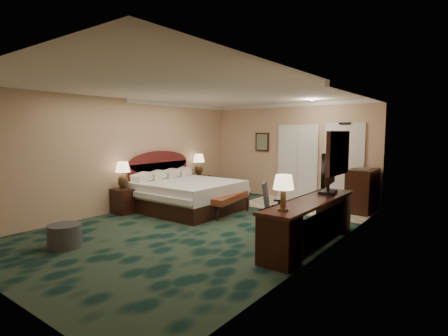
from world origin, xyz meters
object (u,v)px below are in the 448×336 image
Objects in this scene: lamp_near at (123,175)px; ottoman at (65,236)px; desk_chair at (278,211)px; desk at (310,223)px; nightstand_far at (198,186)px; nightstand_near at (125,201)px; bed_bench at (227,204)px; bed at (188,196)px; tv at (328,173)px; minibar at (362,191)px; lamp_far at (199,165)px.

ottoman is at bearing -60.16° from lamp_near.
lamp_near is at bearing 161.68° from desk_chair.
nightstand_far is at bearing 153.69° from desk.
bed_bench is at bearing 33.55° from nightstand_near.
ottoman is 3.66m from desk_chair.
tv is (3.48, 0.03, 0.81)m from bed.
nightstand_near is 5.63m from minibar.
nightstand_near is 0.57× the size of desk_chair.
nightstand_far is at bearing -80.84° from lamp_far.
nightstand_near is 0.42× the size of bed_bench.
desk is at bearing -26.58° from lamp_far.
lamp_far is (-0.00, 0.03, 0.63)m from nightstand_far.
nightstand_near is at bearing 111.93° from lamp_near.
nightstand_near is 0.93× the size of nightstand_far.
minibar is (3.20, 5.62, 0.33)m from ottoman.
minibar is at bearing 54.28° from desk_chair.
lamp_near is 5.65m from minibar.
lamp_near reaches higher than nightstand_near.
minibar reaches higher than ottoman.
bed is 2.28× the size of tv.
tv is at bearing 89.38° from desk.
bed_bench is at bearing 77.41° from ottoman.
nightstand_near is (-0.96, -1.13, -0.06)m from bed.
bed_bench is at bearing 127.98° from desk_chair.
tv is (4.43, -1.44, 0.85)m from nightstand_far.
lamp_far is 1.19× the size of ottoman.
bed is at bearing 94.52° from ottoman.
lamp_near is at bearing -68.07° from nightstand_near.
tv is at bearing 15.39° from lamp_near.
bed is 1.87m from lamp_far.
tv is 1.18m from desk_chair.
lamp_far is at bearing 124.75° from desk_chair.
nightstand_far is 2.35m from bed_bench.
bed is 2.16× the size of minibar.
tv is 2.40m from minibar.
desk_chair is at bearing 6.66° from lamp_near.
desk reaches higher than nightstand_far.
lamp_far is at bearing 89.74° from nightstand_near.
desk is (4.42, -2.21, -0.55)m from lamp_far.
lamp_near is (0.01, -2.65, 0.59)m from nightstand_far.
desk is (4.44, 0.41, 0.10)m from nightstand_near.
tv reaches higher than nightstand_near.
desk_chair is (3.82, -2.21, 0.20)m from nightstand_far.
desk_chair is (2.62, 2.54, 0.32)m from ottoman.
lamp_far is 0.62× the size of desk_chair.
minibar is at bearing 34.09° from bed.
nightstand_near reaches higher than bed_bench.
ottoman is 0.52× the size of minibar.
minibar is at bearing 31.87° from bed_bench.
lamp_far reaches higher than desk.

